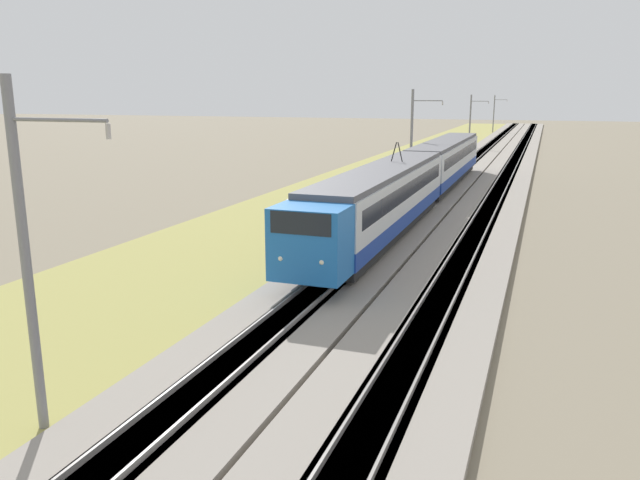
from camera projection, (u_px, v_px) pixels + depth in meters
ballast_main at (444, 185)px, 52.11m from camera, size 240.00×4.40×0.30m
ballast_adjacent at (500, 188)px, 50.60m from camera, size 240.00×4.40×0.30m
track_main at (444, 185)px, 52.11m from camera, size 240.00×1.57×0.45m
track_adjacent at (500, 188)px, 50.60m from camera, size 240.00×1.57×0.45m
grass_verge at (379, 183)px, 53.98m from camera, size 240.00×13.33×0.12m
passenger_train at (421, 174)px, 41.88m from camera, size 43.60×2.84×4.99m
catenary_mast_near at (28, 259)px, 13.37m from camera, size 0.22×2.56×7.96m
catenary_mast_mid at (412, 138)px, 50.66m from camera, size 0.22×2.56×7.99m
catenary_mast_far at (471, 121)px, 88.00m from camera, size 0.22×2.56×7.58m
catenary_mast_distant at (494, 113)px, 125.30m from camera, size 0.22×2.56×7.49m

